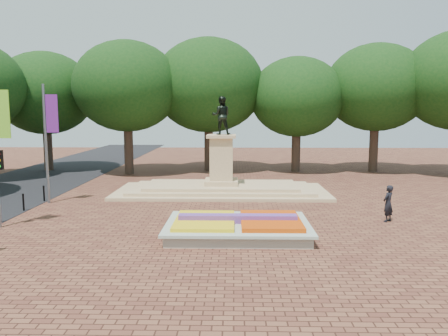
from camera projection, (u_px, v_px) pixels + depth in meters
ground at (217, 223)px, 21.32m from camera, size 90.00×90.00×0.00m
flower_bed at (238, 226)px, 19.27m from camera, size 6.30×4.30×0.91m
monument at (221, 180)px, 29.14m from camera, size 14.00×6.00×6.40m
tree_row_back at (251, 97)px, 38.26m from camera, size 44.80×8.80×10.43m
pedestrian at (388, 203)px, 21.52m from camera, size 0.78×0.77×1.83m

